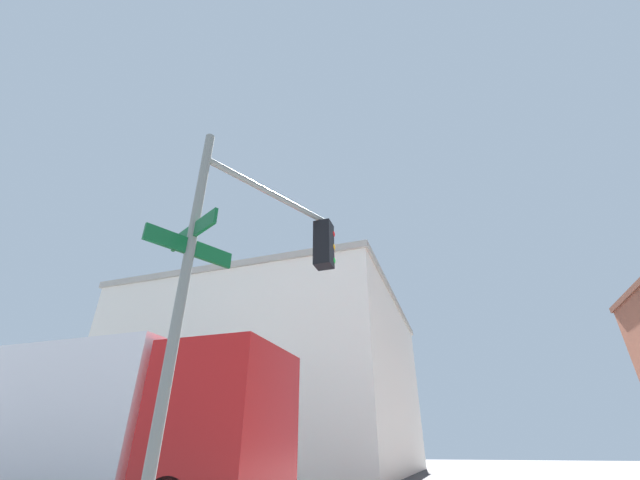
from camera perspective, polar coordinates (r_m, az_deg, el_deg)
The scene contains 3 objects.
traffic_signal_near at distance 5.34m, azimuth -8.28°, elevation -3.21°, with size 1.59×2.76×5.18m.
building_stucco at distance 30.32m, azimuth -5.93°, elevation -20.40°, with size 18.09×19.08×11.14m.
box_truck_second at distance 10.37m, azimuth -29.51°, elevation -22.28°, with size 8.08×2.58×3.41m.
Camera 1 is at (-4.35, -9.89, 1.37)m, focal length 21.68 mm.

